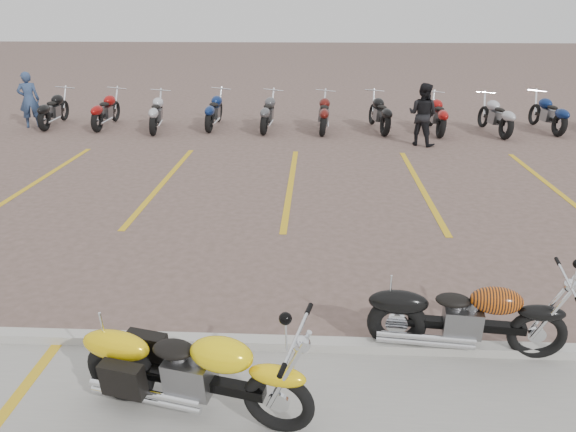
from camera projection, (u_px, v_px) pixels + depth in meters
The scene contains 8 objects.
ground at pixel (278, 268), 8.03m from camera, with size 100.00×100.00×0.00m, color #745952.
curb at pixel (265, 344), 6.14m from camera, with size 60.00×0.18×0.12m, color #ADAAA3.
parking_stripes at pixel (291, 184), 11.76m from camera, with size 38.00×5.50×0.01m, color gold, non-canonical shape.
yellow_cruiser at pixel (191, 372), 5.03m from camera, with size 2.18×0.66×0.91m.
flame_cruiser at pixel (461, 318), 5.95m from camera, with size 2.06×0.39×0.85m.
person_a at pixel (29, 100), 16.89m from camera, with size 0.61×0.40×1.67m, color navy.
person_b at pixel (423, 114), 14.74m from camera, with size 0.79×0.62×1.63m, color black.
bg_bike_row at pixel (322, 112), 16.54m from camera, with size 17.23×2.03×1.10m.
Camera 1 is at (0.52, -7.23, 3.55)m, focal length 35.00 mm.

